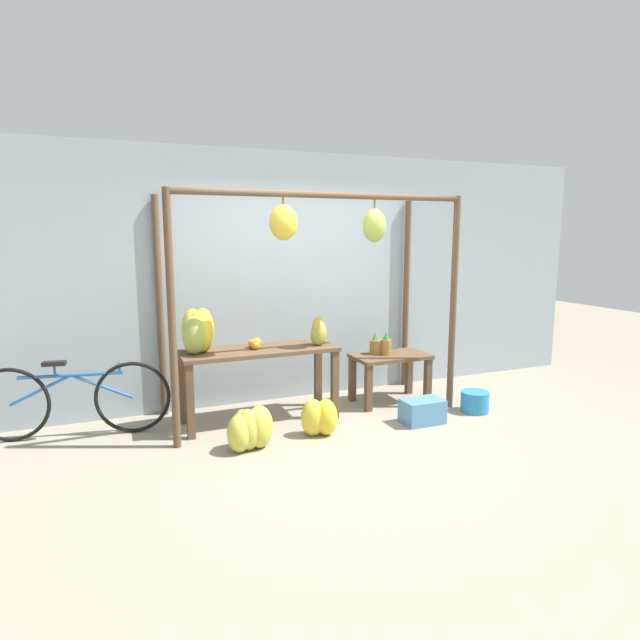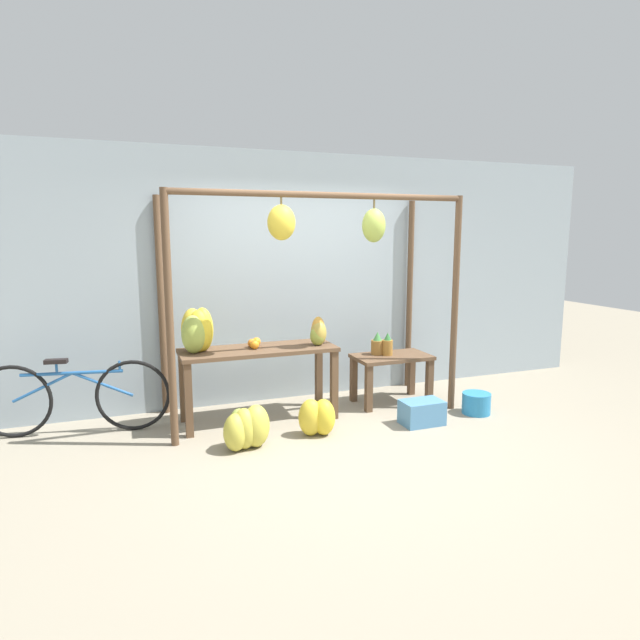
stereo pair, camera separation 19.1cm
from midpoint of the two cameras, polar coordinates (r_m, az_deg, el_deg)
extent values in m
plane|color=gray|center=(4.99, 4.24, -13.25)|extent=(20.00, 20.00, 0.00)
cube|color=#99A8B2|center=(6.14, -1.97, 4.52)|extent=(8.00, 0.08, 2.80)
cylinder|color=brown|center=(4.84, -14.67, -0.11)|extent=(0.07, 0.07, 2.29)
cylinder|color=brown|center=(5.91, 15.09, 1.53)|extent=(0.07, 0.07, 2.29)
cylinder|color=brown|center=(5.78, -15.66, 1.34)|extent=(0.07, 0.07, 2.29)
cylinder|color=brown|center=(6.71, 10.34, 2.58)|extent=(0.07, 0.07, 2.29)
cylinder|color=brown|center=(5.15, 1.79, 13.18)|extent=(2.95, 0.06, 0.06)
cylinder|color=brown|center=(5.00, -3.05, 12.57)|extent=(0.02, 0.02, 0.06)
ellipsoid|color=gold|center=(4.99, -3.03, 10.34)|extent=(0.26, 0.24, 0.32)
cylinder|color=brown|center=(5.36, 6.83, 12.19)|extent=(0.02, 0.02, 0.09)
ellipsoid|color=#9EB247|center=(5.35, 6.79, 9.97)|extent=(0.24, 0.21, 0.33)
cube|color=brown|center=(5.44, -5.58, -3.21)|extent=(1.57, 0.56, 0.04)
cube|color=brown|center=(5.18, -12.82, -8.37)|extent=(0.07, 0.07, 0.72)
cube|color=brown|center=(5.56, 2.51, -6.94)|extent=(0.07, 0.07, 0.72)
cube|color=brown|center=(5.62, -13.46, -7.00)|extent=(0.07, 0.07, 0.72)
cube|color=brown|center=(5.96, 0.78, -5.79)|extent=(0.07, 0.07, 0.72)
cube|color=brown|center=(6.08, 8.55, -3.91)|extent=(0.85, 0.50, 0.04)
cube|color=brown|center=(5.81, 6.16, -7.31)|extent=(0.07, 0.07, 0.51)
cube|color=brown|center=(6.17, 12.46, -6.47)|extent=(0.07, 0.07, 0.51)
cube|color=brown|center=(6.15, 4.49, -6.33)|extent=(0.07, 0.07, 0.51)
cube|color=brown|center=(6.50, 10.56, -5.62)|extent=(0.07, 0.07, 0.51)
ellipsoid|color=yellow|center=(5.34, -11.40, -1.00)|extent=(0.28, 0.29, 0.43)
ellipsoid|color=gold|center=(5.38, -11.75, -1.42)|extent=(0.27, 0.27, 0.34)
ellipsoid|color=gold|center=(5.37, -12.45, -1.02)|extent=(0.23, 0.21, 0.42)
ellipsoid|color=#9EB247|center=(5.26, -12.35, -1.51)|extent=(0.26, 0.24, 0.37)
ellipsoid|color=yellow|center=(5.31, -11.78, -1.16)|extent=(0.25, 0.23, 0.42)
sphere|color=orange|center=(5.38, -5.98, -2.64)|extent=(0.09, 0.09, 0.09)
sphere|color=orange|center=(5.47, -5.94, -2.55)|extent=(0.07, 0.07, 0.07)
sphere|color=orange|center=(5.53, -5.83, -2.32)|extent=(0.09, 0.09, 0.09)
sphere|color=orange|center=(5.47, -6.28, -2.47)|extent=(0.09, 0.09, 0.09)
cylinder|color=olive|center=(6.07, 7.02, -2.92)|extent=(0.14, 0.14, 0.16)
cone|color=#428442|center=(6.05, 7.05, -1.72)|extent=(0.10, 0.10, 0.10)
cylinder|color=#A3702D|center=(6.05, 8.11, -2.93)|extent=(0.12, 0.12, 0.17)
cone|color=#337538|center=(6.03, 8.13, -1.73)|extent=(0.08, 0.08, 0.08)
ellipsoid|color=gold|center=(4.91, -5.73, -11.19)|extent=(0.36, 0.36, 0.39)
ellipsoid|color=gold|center=(4.92, -7.07, -11.45)|extent=(0.31, 0.29, 0.35)
ellipsoid|color=#9EB247|center=(4.91, -7.49, -11.38)|extent=(0.21, 0.19, 0.36)
ellipsoid|color=gold|center=(4.85, -7.86, -11.80)|extent=(0.29, 0.30, 0.34)
ellipsoid|color=gold|center=(4.88, -6.96, -11.44)|extent=(0.28, 0.29, 0.37)
ellipsoid|color=yellow|center=(5.17, 1.45, -10.32)|extent=(0.23, 0.25, 0.35)
ellipsoid|color=gold|center=(5.15, 0.07, -10.35)|extent=(0.25, 0.23, 0.36)
cube|color=#4C84B2|center=(5.57, 11.79, -9.63)|extent=(0.42, 0.27, 0.24)
cylinder|color=teal|center=(6.03, 17.22, -8.48)|extent=(0.30, 0.30, 0.22)
torus|color=black|center=(5.76, -29.11, -7.63)|extent=(0.70, 0.16, 0.70)
torus|color=black|center=(5.51, -18.38, -7.65)|extent=(0.70, 0.16, 0.70)
cylinder|color=#235B9E|center=(5.54, -24.03, -5.20)|extent=(0.90, 0.19, 0.03)
cylinder|color=#235B9E|center=(5.64, -26.61, -6.44)|extent=(0.55, 0.12, 0.28)
cylinder|color=#235B9E|center=(5.52, -21.22, -6.42)|extent=(0.55, 0.12, 0.28)
cylinder|color=#235B9E|center=(5.57, -25.41, -4.71)|extent=(0.02, 0.02, 0.10)
cube|color=black|center=(5.55, -25.46, -4.00)|extent=(0.21, 0.11, 0.04)
cylinder|color=#235B9E|center=(5.45, -19.66, -4.63)|extent=(0.02, 0.02, 0.10)
ellipsoid|color=#93A33D|center=(5.52, 0.73, -1.70)|extent=(0.18, 0.17, 0.20)
ellipsoid|color=gold|center=(5.54, 0.79, -1.15)|extent=(0.16, 0.14, 0.30)
ellipsoid|color=#B2993D|center=(5.54, 0.66, -1.38)|extent=(0.14, 0.16, 0.26)
ellipsoid|color=#B2993D|center=(5.53, 0.90, -1.40)|extent=(0.23, 0.23, 0.25)
camera|label=1|loc=(0.10, -89.02, 0.16)|focal=30.00mm
camera|label=2|loc=(0.10, 90.98, -0.16)|focal=30.00mm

